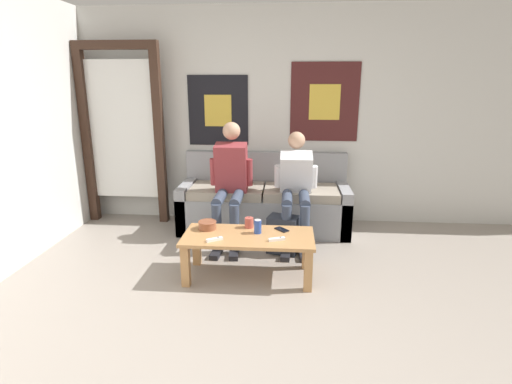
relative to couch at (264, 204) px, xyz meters
The scene contains 14 objects.
ground_plane 2.29m from the couch, 91.63° to the right, with size 18.00×18.00×0.00m, color gray.
wall_back 1.05m from the couch, 99.60° to the left, with size 10.00×0.07×2.55m.
door_frame 1.95m from the couch, behind, with size 1.00×0.10×2.15m.
couch is the anchor object (origin of this frame).
coffee_table 1.26m from the couch, 92.91° to the right, with size 1.15×0.53×0.40m.
person_seated_adult 0.67m from the couch, 130.04° to the right, with size 0.47×0.82×1.28m.
person_seated_teen 0.63m from the couch, 47.24° to the right, with size 0.47×0.88×1.18m.
backpack 0.75m from the couch, 71.47° to the right, with size 0.35×0.29×0.38m.
ceramic_bowl 1.23m from the couch, 111.82° to the right, with size 0.17×0.17×0.08m.
pillar_candle 1.08m from the couch, 94.10° to the right, with size 0.08×0.08×0.11m.
drink_can_blue 1.21m from the couch, 89.33° to the right, with size 0.07×0.07×0.12m.
game_controller_near_left 1.45m from the couch, 103.53° to the right, with size 0.14×0.10×0.03m.
game_controller_near_right 1.37m from the couch, 82.09° to the right, with size 0.15×0.08×0.03m.
cell_phone 1.13m from the couch, 78.46° to the right, with size 0.14×0.15×0.01m.
Camera 1 is at (0.33, -2.25, 1.71)m, focal length 28.00 mm.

